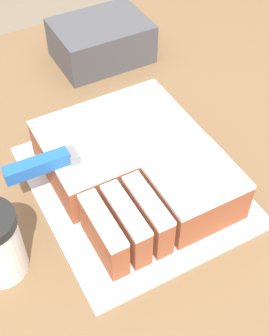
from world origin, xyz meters
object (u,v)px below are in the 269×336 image
object	(u,v)px
knife	(61,159)
storage_box	(101,41)
cake	(135,165)
cake_board	(135,185)

from	to	relation	value
knife	storage_box	size ratio (longest dim) A/B	1.46
knife	storage_box	distance (m)	0.41
cake	knife	xyz separation A→B (m)	(-0.11, 0.03, 0.05)
cake_board	storage_box	distance (m)	0.39
cake	storage_box	size ratio (longest dim) A/B	1.49
cake_board	knife	distance (m)	0.14
knife	cake	bearing A→B (deg)	-11.57
cake	knife	size ratio (longest dim) A/B	1.02
cake	storage_box	world-z (taller)	storage_box
cake	storage_box	bearing A→B (deg)	72.75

